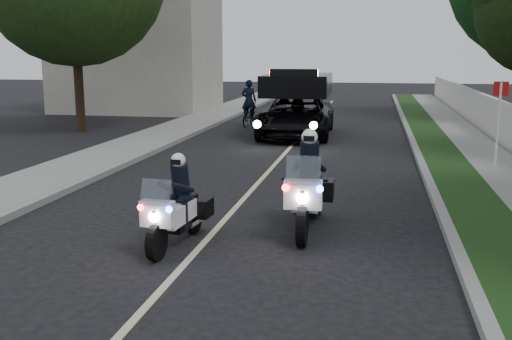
# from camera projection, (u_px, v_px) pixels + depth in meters

# --- Properties ---
(curb_right) EXTENTS (0.20, 60.00, 0.15)m
(curb_right) POSITION_uv_depth(u_px,v_px,m) (427.00, 177.00, 15.00)
(curb_right) COLOR gray
(curb_right) RESTS_ON ground
(grass_verge) EXTENTS (1.20, 60.00, 0.16)m
(grass_verge) POSITION_uv_depth(u_px,v_px,m) (456.00, 178.00, 14.87)
(grass_verge) COLOR #193814
(grass_verge) RESTS_ON ground
(sidewalk_right) EXTENTS (1.40, 60.00, 0.16)m
(sidewalk_right) POSITION_uv_depth(u_px,v_px,m) (512.00, 180.00, 14.62)
(sidewalk_right) COLOR gray
(sidewalk_right) RESTS_ON ground
(curb_left) EXTENTS (0.20, 60.00, 0.15)m
(curb_left) POSITION_uv_depth(u_px,v_px,m) (121.00, 166.00, 16.56)
(curb_left) COLOR gray
(curb_left) RESTS_ON ground
(sidewalk_left) EXTENTS (2.00, 60.00, 0.16)m
(sidewalk_left) POSITION_uv_depth(u_px,v_px,m) (84.00, 164.00, 16.77)
(sidewalk_left) COLOR gray
(sidewalk_left) RESTS_ON ground
(building_far) EXTENTS (8.00, 6.00, 7.00)m
(building_far) POSITION_uv_depth(u_px,v_px,m) (137.00, 46.00, 32.42)
(building_far) COLOR #A8A396
(building_far) RESTS_ON ground
(lane_marking) EXTENTS (0.12, 50.00, 0.01)m
(lane_marking) POSITION_uv_depth(u_px,v_px,m) (266.00, 174.00, 15.80)
(lane_marking) COLOR #BFB78C
(lane_marking) RESTS_ON ground
(police_moto_left) EXTENTS (0.79, 1.86, 1.54)m
(police_moto_left) POSITION_uv_depth(u_px,v_px,m) (177.00, 245.00, 9.96)
(police_moto_left) COLOR white
(police_moto_left) RESTS_ON ground
(police_moto_right) EXTENTS (0.78, 2.16, 1.83)m
(police_moto_right) POSITION_uv_depth(u_px,v_px,m) (307.00, 230.00, 10.79)
(police_moto_right) COLOR silver
(police_moto_right) RESTS_ON ground
(police_suv) EXTENTS (2.77, 5.74, 2.76)m
(police_suv) POSITION_uv_depth(u_px,v_px,m) (296.00, 136.00, 22.93)
(police_suv) COLOR black
(police_suv) RESTS_ON ground
(bicycle) EXTENTS (0.69, 1.62, 0.82)m
(bicycle) POSITION_uv_depth(u_px,v_px,m) (249.00, 126.00, 26.21)
(bicycle) COLOR black
(bicycle) RESTS_ON ground
(cyclist) EXTENTS (0.66, 0.45, 1.81)m
(cyclist) POSITION_uv_depth(u_px,v_px,m) (249.00, 126.00, 26.21)
(cyclist) COLOR black
(cyclist) RESTS_ON ground
(sign_post) EXTENTS (0.47, 0.47, 2.48)m
(sign_post) POSITION_uv_depth(u_px,v_px,m) (494.00, 171.00, 16.20)
(sign_post) COLOR red
(sign_post) RESTS_ON ground
(tree_left_near) EXTENTS (8.32, 8.32, 12.03)m
(tree_left_near) POSITION_uv_depth(u_px,v_px,m) (82.00, 132.00, 24.23)
(tree_left_near) COLOR #234216
(tree_left_near) RESTS_ON ground
(tree_left_far) EXTENTS (6.95, 6.95, 10.64)m
(tree_left_far) POSITION_uv_depth(u_px,v_px,m) (149.00, 109.00, 34.11)
(tree_left_far) COLOR black
(tree_left_far) RESTS_ON ground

